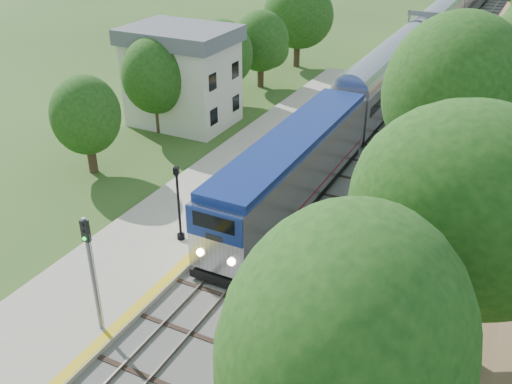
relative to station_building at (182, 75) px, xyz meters
The scene contains 10 objects.
trackbed 34.24m from the station_building, 61.93° to the left, with size 9.50×170.00×0.28m.
platform 16.99m from the station_building, 57.86° to the right, with size 6.40×68.00×0.38m, color gray.
yellow_stripe 18.58m from the station_building, 50.24° to the right, with size 0.55×68.00×0.01m, color gold.
station_building is the anchor object (origin of this frame).
signal_gantry 29.94m from the station_building, 56.62° to the left, with size 8.40×0.38×6.20m.
trees_behind_platform 9.76m from the station_building, 73.13° to the right, with size 7.82×53.32×7.21m.
train 35.48m from the station_building, 66.74° to the left, with size 3.14×104.33×4.61m.
lamppost_far 19.04m from the station_building, 57.41° to the right, with size 0.44×0.44×4.44m.
signal_platform 26.20m from the station_building, 64.94° to the right, with size 0.33×0.27×5.71m.
signal_farside 21.15m from the station_building, 17.28° to the right, with size 0.35×0.28×6.36m.
Camera 1 is at (12.13, -8.05, 17.80)m, focal length 40.00 mm.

